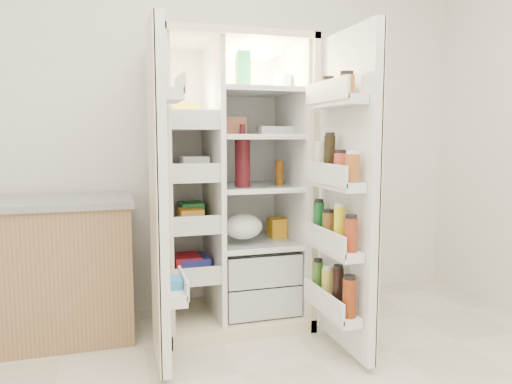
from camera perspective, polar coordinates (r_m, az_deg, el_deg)
name	(u,v)px	position (r m, az deg, el deg)	size (l,w,h in m)	color
wall_back	(198,115)	(3.44, -6.89, 8.98)	(4.00, 0.02, 2.70)	white
refrigerator	(231,207)	(3.16, -3.00, -1.78)	(0.92, 0.70, 1.80)	beige
freezer_door	(159,199)	(2.46, -11.31, -0.78)	(0.15, 0.40, 1.72)	white
fridge_door	(345,197)	(2.66, 10.44, -0.61)	(0.17, 0.58, 1.72)	white
kitchen_counter	(33,270)	(3.17, -24.75, -8.30)	(1.15, 0.61, 0.84)	#986E4C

